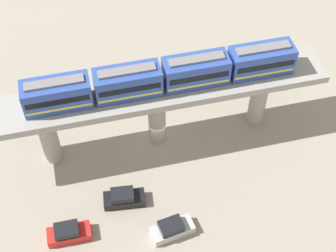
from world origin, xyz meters
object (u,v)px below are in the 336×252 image
(parked_car_silver, at_px, (172,229))
(parked_car_red, at_px, (69,233))
(parked_car_black, at_px, (124,198))
(train, at_px, (162,77))
(tree_near_viaduct, at_px, (257,62))

(parked_car_silver, bearing_deg, parked_car_red, 70.24)
(parked_car_red, bearing_deg, parked_car_black, -65.23)
(train, relative_size, parked_car_silver, 6.20)
(parked_car_silver, xyz_separation_m, tree_near_viaduct, (17.91, -14.87, 2.66))
(train, bearing_deg, parked_car_black, 142.00)
(parked_car_red, xyz_separation_m, tree_near_viaduct, (15.99, -24.73, 2.66))
(parked_car_red, relative_size, parked_car_silver, 0.95)
(parked_car_red, xyz_separation_m, parked_car_silver, (-1.91, -9.86, 0.00))
(train, xyz_separation_m, parked_car_red, (-10.07, 11.72, -8.84))
(parked_car_silver, xyz_separation_m, parked_car_black, (4.54, 3.95, 0.00))
(train, distance_m, parked_car_black, 12.94)
(train, bearing_deg, parked_car_red, 130.67)
(parked_car_red, bearing_deg, train, -48.53)
(train, relative_size, parked_car_red, 6.50)
(train, xyz_separation_m, tree_near_viaduct, (5.92, -13.01, -6.18))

